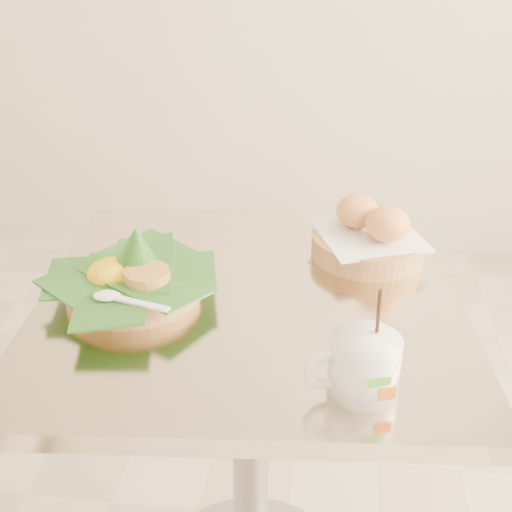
# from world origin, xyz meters

# --- Properties ---
(cafe_table) EXTENTS (0.76, 0.76, 0.75)m
(cafe_table) POSITION_xyz_m (0.16, 0.05, 0.53)
(cafe_table) COLOR gray
(cafe_table) RESTS_ON floor
(rice_basket) EXTENTS (0.28, 0.28, 0.14)m
(rice_basket) POSITION_xyz_m (-0.03, 0.01, 0.79)
(rice_basket) COLOR tan
(rice_basket) RESTS_ON cafe_table
(bread_basket) EXTENTS (0.23, 0.23, 0.11)m
(bread_basket) POSITION_xyz_m (0.36, 0.21, 0.79)
(bread_basket) COLOR tan
(bread_basket) RESTS_ON cafe_table
(coffee_mug) EXTENTS (0.13, 0.10, 0.16)m
(coffee_mug) POSITION_xyz_m (0.34, -0.19, 0.79)
(coffee_mug) COLOR white
(coffee_mug) RESTS_ON cafe_table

